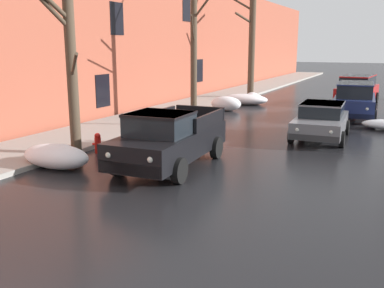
% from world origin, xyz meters
% --- Properties ---
extents(left_sidewalk_slab, '(3.39, 80.00, 0.16)m').
position_xyz_m(left_sidewalk_slab, '(-6.58, 18.00, 0.08)').
color(left_sidewalk_slab, gray).
rests_on(left_sidewalk_slab, ground).
extents(brick_townhouse_facade, '(0.63, 80.00, 8.08)m').
position_xyz_m(brick_townhouse_facade, '(-8.77, 18.00, 4.04)').
color(brick_townhouse_facade, '#9E4C38').
rests_on(brick_townhouse_facade, ground).
extents(snow_bank_near_corner_left, '(2.85, 1.47, 0.76)m').
position_xyz_m(snow_bank_near_corner_left, '(-3.91, 24.32, 0.33)').
color(snow_bank_near_corner_left, white).
rests_on(snow_bank_near_corner_left, ground).
extents(snow_bank_mid_block_left, '(2.30, 1.18, 0.73)m').
position_xyz_m(snow_bank_mid_block_left, '(-4.33, 7.83, 0.36)').
color(snow_bank_mid_block_left, white).
rests_on(snow_bank_mid_block_left, ground).
extents(snow_bank_along_right_kerb, '(1.78, 0.98, 0.82)m').
position_xyz_m(snow_bank_along_right_kerb, '(-4.07, 21.16, 0.40)').
color(snow_bank_along_right_kerb, white).
rests_on(snow_bank_along_right_kerb, ground).
extents(bare_tree_second_along_sidewalk, '(1.69, 2.24, 5.86)m').
position_xyz_m(bare_tree_second_along_sidewalk, '(-4.62, 8.91, 3.14)').
color(bare_tree_second_along_sidewalk, '#4C3D2D').
rests_on(bare_tree_second_along_sidewalk, ground).
extents(bare_tree_mid_block, '(3.05, 2.81, 7.55)m').
position_xyz_m(bare_tree_mid_block, '(-4.60, 17.95, 3.83)').
color(bare_tree_mid_block, '#4C3D2D').
rests_on(bare_tree_mid_block, ground).
extents(bare_tree_far_down_block, '(3.80, 3.21, 8.07)m').
position_xyz_m(bare_tree_far_down_block, '(-4.67, 27.04, 4.13)').
color(bare_tree_far_down_block, '#4C3D2D').
rests_on(bare_tree_far_down_block, ground).
extents(pickup_truck_black_approaching_near_lane, '(2.33, 5.02, 1.76)m').
position_xyz_m(pickup_truck_black_approaching_near_lane, '(-1.32, 9.38, 0.88)').
color(pickup_truck_black_approaching_near_lane, black).
rests_on(pickup_truck_black_approaching_near_lane, ground).
extents(sedan_grey_parked_kerbside_close, '(2.17, 4.23, 1.42)m').
position_xyz_m(sedan_grey_parked_kerbside_close, '(2.08, 15.71, 0.75)').
color(sedan_grey_parked_kerbside_close, slate).
rests_on(sedan_grey_parked_kerbside_close, ground).
extents(suv_darkblue_parked_kerbside_mid, '(2.35, 4.62, 1.82)m').
position_xyz_m(suv_darkblue_parked_kerbside_mid, '(2.73, 21.45, 0.99)').
color(suv_darkblue_parked_kerbside_mid, navy).
rests_on(suv_darkblue_parked_kerbside_mid, ground).
extents(suv_red_parked_far_down_block, '(2.39, 4.92, 1.82)m').
position_xyz_m(suv_red_parked_far_down_block, '(2.29, 27.32, 0.99)').
color(suv_red_parked_far_down_block, red).
rests_on(suv_red_parked_far_down_block, ground).
extents(fire_hydrant, '(0.42, 0.22, 0.71)m').
position_xyz_m(fire_hydrant, '(-4.38, 9.86, 0.36)').
color(fire_hydrant, red).
rests_on(fire_hydrant, ground).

